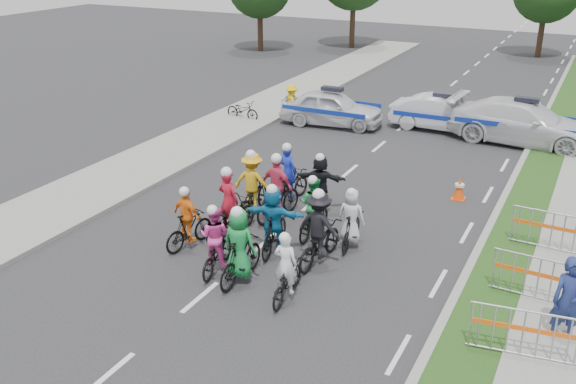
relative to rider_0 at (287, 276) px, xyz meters
The scene contains 27 objects.
ground 2.01m from the rider_0, 154.06° to the right, with size 90.00×90.00×0.00m, color #28282B.
curb_right 5.37m from the rider_0, 51.02° to the left, with size 0.20×60.00×0.12m, color gray.
grass_strip 5.83m from the rider_0, 45.65° to the left, with size 1.20×60.00×0.11m, color #214215.
sidewalk_left 9.24m from the rider_0, 153.24° to the left, with size 3.00×60.00×0.13m, color gray.
rider_0 is the anchor object (origin of this frame).
rider_1 1.32m from the rider_0, behind, with size 0.81×1.83×1.93m.
rider_2 2.10m from the rider_0, 169.79° to the left, with size 0.88×1.78×1.74m.
rider_3 3.53m from the rider_0, 162.13° to the left, with size 0.91×1.68×1.71m.
rider_4 1.85m from the rider_0, 91.43° to the left, with size 1.14×1.99×1.98m.
rider_5 2.25m from the rider_0, 125.17° to the left, with size 1.55×1.84×1.88m.
rider_6 3.49m from the rider_0, 142.38° to the left, with size 0.98×2.03×1.99m.
rider_7 3.00m from the rider_0, 83.45° to the left, with size 0.73×1.61×1.66m.
rider_8 3.23m from the rider_0, 104.18° to the left, with size 0.73×1.72×1.75m.
rider_9 4.24m from the rider_0, 120.16° to the left, with size 1.06×1.95×1.98m.
rider_10 4.66m from the rider_0, 128.72° to the left, with size 1.16×2.00×1.97m.
rider_11 4.88m from the rider_0, 105.35° to the left, with size 1.49×1.77×1.79m.
rider_12 5.45m from the rider_0, 116.36° to the left, with size 0.97×1.93×1.88m.
police_car_0 13.77m from the rider_0, 109.03° to the left, with size 1.71×4.26×1.45m, color silver.
police_car_1 14.35m from the rider_0, 90.67° to the left, with size 1.46×4.18×1.38m, color silver.
police_car_2 14.35m from the rider_0, 77.97° to the left, with size 2.28×5.60×1.63m, color silver.
spectator_0 5.74m from the rider_0, 11.00° to the left, with size 0.66×0.44×1.82m, color navy.
marshal_hiviz 14.40m from the rider_0, 116.00° to the left, with size 1.00×0.57×1.54m, color yellow.
barrier_0 4.96m from the rider_0, ahead, with size 2.00×0.50×1.12m, color #A5A8AD, non-canonical shape.
barrier_1 5.46m from the rider_0, 24.64° to the left, with size 2.00×0.50×1.12m, color #A5A8AD, non-canonical shape.
barrier_2 6.99m from the rider_0, 44.78° to the left, with size 2.00×0.50×1.12m, color #A5A8AD, non-canonical shape.
cone_0 7.71m from the rider_0, 74.11° to the left, with size 0.40×0.40×0.70m.
parked_bike 14.56m from the rider_0, 124.34° to the left, with size 0.56×1.60×0.84m, color black.
Camera 1 is at (7.31, -10.13, 7.62)m, focal length 40.00 mm.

